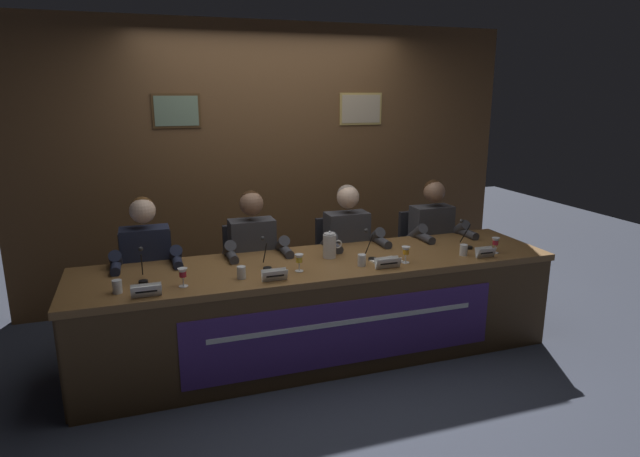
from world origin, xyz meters
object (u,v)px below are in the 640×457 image
object	(u,v)px
panelist_far_left	(147,266)
microphone_far_left	(142,271)
nameplate_center_right	(388,263)
conference_table	(325,295)
juice_glass_far_left	(183,274)
water_cup_far_right	(464,251)
microphone_center_left	(266,258)
juice_glass_center_right	(406,252)
nameplate_far_right	(485,252)
chair_far_left	(149,292)
water_cup_center_right	(362,261)
nameplate_far_left	(146,291)
document_stack_center_right	(386,261)
juice_glass_far_right	(495,242)
chair_center_left	(251,280)
microphone_far_right	(466,239)
nameplate_center_left	(275,275)
panelist_far_right	(435,238)
panelist_center_left	(255,256)
chair_center_right	(341,270)
juice_glass_center_left	(299,260)
water_cup_center_left	(241,273)
water_cup_far_left	(117,287)
chair_far_right	(423,261)
microphone_center_right	(370,249)
panelist_center_right	(350,246)
water_pitcher_central	(330,245)

from	to	relation	value
panelist_far_left	microphone_far_left	world-z (taller)	panelist_far_left
nameplate_center_right	conference_table	bearing A→B (deg)	153.93
juice_glass_far_left	water_cup_far_right	xyz separation A→B (m)	(2.11, 0.01, -0.05)
microphone_center_left	juice_glass_center_right	world-z (taller)	microphone_center_left
nameplate_center_right	nameplate_far_right	world-z (taller)	same
chair_far_left	water_cup_center_right	size ratio (longest dim) A/B	10.55
nameplate_far_left	juice_glass_far_left	xyz separation A→B (m)	(0.23, 0.11, 0.05)
chair_far_left	microphone_center_left	world-z (taller)	microphone_center_left
microphone_center_left	document_stack_center_right	distance (m)	0.89
juice_glass_far_right	document_stack_center_right	world-z (taller)	juice_glass_far_right
chair_center_left	microphone_far_right	xyz separation A→B (m)	(1.64, -0.65, 0.39)
nameplate_center_left	panelist_far_right	size ratio (longest dim) A/B	0.14
panelist_center_left	juice_glass_far_right	size ratio (longest dim) A/B	9.87
panelist_center_left	microphone_far_right	distance (m)	1.71
nameplate_far_left	nameplate_center_right	xyz separation A→B (m)	(1.65, 0.03, -0.00)
conference_table	panelist_far_left	distance (m)	1.35
conference_table	water_cup_center_right	distance (m)	0.38
panelist_far_left	chair_center_right	size ratio (longest dim) A/B	1.37
microphone_far_left	nameplate_far_right	distance (m)	2.49
chair_far_left	panelist_far_right	xyz separation A→B (m)	(2.45, -0.20, 0.28)
juice_glass_center_left	juice_glass_center_right	size ratio (longest dim) A/B	1.00
microphone_center_left	water_cup_center_left	bearing A→B (deg)	-142.64
water_cup_far_right	microphone_far_right	bearing A→B (deg)	51.95
chair_far_left	microphone_far_right	distance (m)	2.58
water_cup_far_left	chair_far_right	xyz separation A→B (m)	(2.64, 0.83, -0.35)
panelist_far_left	water_cup_far_left	size ratio (longest dim) A/B	14.40
water_cup_center_right	panelist_far_right	world-z (taller)	panelist_far_right
water_cup_far_right	microphone_center_right	bearing A→B (deg)	168.42
water_cup_center_left	nameplate_center_right	world-z (taller)	water_cup_center_left
chair_center_left	nameplate_center_right	distance (m)	1.28
panelist_center_right	chair_center_left	bearing A→B (deg)	166.30
juice_glass_far_left	chair_far_right	xyz separation A→B (m)	(2.24, 0.84, -0.40)
chair_center_left	water_pitcher_central	xyz separation A→B (m)	(0.51, -0.55, 0.41)
water_cup_center_left	water_pitcher_central	bearing A→B (deg)	19.45
water_cup_center_right	conference_table	bearing A→B (deg)	160.93
conference_table	microphone_center_left	world-z (taller)	microphone_center_left
juice_glass_center_right	microphone_far_right	world-z (taller)	microphone_far_right
nameplate_center_right	water_cup_center_right	bearing A→B (deg)	144.21
microphone_far_right	nameplate_center_right	bearing A→B (deg)	-161.47
nameplate_far_left	water_cup_center_left	distance (m)	0.63
chair_center_right	water_cup_center_right	distance (m)	0.91
chair_center_right	conference_table	bearing A→B (deg)	-119.08
nameplate_center_right	juice_glass_center_right	size ratio (longest dim) A/B	1.53
panelist_far_left	document_stack_center_right	bearing A→B (deg)	-19.21
water_cup_far_left	water_pitcher_central	bearing A→B (deg)	10.34
chair_far_left	juice_glass_far_left	xyz separation A→B (m)	(0.21, -0.84, 0.40)
microphone_center_left	document_stack_center_right	size ratio (longest dim) A/B	0.93
juice_glass_far_right	panelist_far_right	bearing A→B (deg)	101.70
water_cup_center_right	chair_center_left	bearing A→B (deg)	128.85
panelist_center_right	water_cup_center_right	world-z (taller)	panelist_center_right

